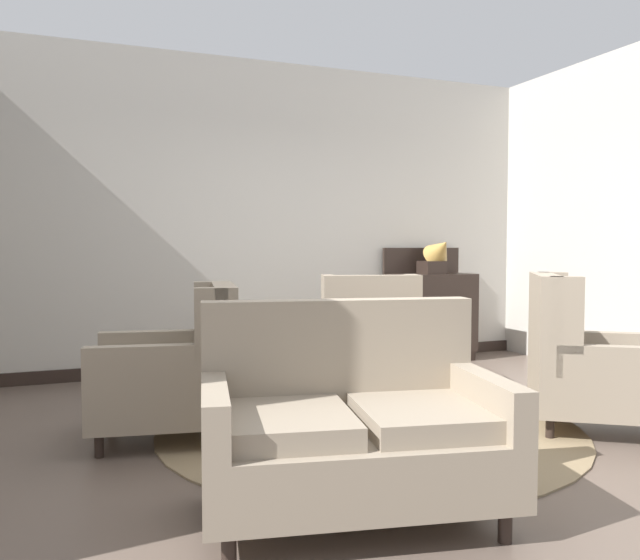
# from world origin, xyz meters

# --- Properties ---
(ground) EXTENTS (8.41, 8.41, 0.00)m
(ground) POSITION_xyz_m (0.00, 0.00, 0.00)
(ground) COLOR brown
(wall_back) EXTENTS (6.17, 0.08, 3.11)m
(wall_back) POSITION_xyz_m (0.00, 2.69, 1.55)
(wall_back) COLOR #BCB7AD
(wall_back) RESTS_ON ground
(wall_right) EXTENTS (0.08, 3.76, 3.11)m
(wall_right) POSITION_xyz_m (3.01, 0.81, 1.55)
(wall_right) COLOR #BCB7AD
(wall_right) RESTS_ON ground
(baseboard_back) EXTENTS (6.01, 0.03, 0.12)m
(baseboard_back) POSITION_xyz_m (0.00, 2.63, 0.06)
(baseboard_back) COLOR black
(baseboard_back) RESTS_ON ground
(area_rug) EXTENTS (2.87, 2.87, 0.01)m
(area_rug) POSITION_xyz_m (0.00, 0.30, 0.01)
(area_rug) COLOR #847051
(area_rug) RESTS_ON ground
(coffee_table) EXTENTS (0.96, 0.96, 0.50)m
(coffee_table) POSITION_xyz_m (0.14, 0.42, 0.42)
(coffee_table) COLOR black
(coffee_table) RESTS_ON ground
(porcelain_vase) EXTENTS (0.15, 0.15, 0.34)m
(porcelain_vase) POSITION_xyz_m (0.09, 0.40, 0.66)
(porcelain_vase) COLOR #384C93
(porcelain_vase) RESTS_ON coffee_table
(settee) EXTENTS (1.48, 1.06, 0.98)m
(settee) POSITION_xyz_m (-0.70, -0.94, 0.41)
(settee) COLOR gray
(settee) RESTS_ON ground
(armchair_far_left) EXTENTS (1.19, 1.16, 1.06)m
(armchair_far_left) POSITION_xyz_m (1.38, -0.27, 0.43)
(armchair_far_left) COLOR gray
(armchair_far_left) RESTS_ON ground
(armchair_foreground_right) EXTENTS (1.02, 0.90, 1.00)m
(armchair_foreground_right) POSITION_xyz_m (-1.25, 0.55, 0.42)
(armchair_foreground_right) COLOR gray
(armchair_foreground_right) RESTS_ON ground
(armchair_back_corner) EXTENTS (1.03, 1.07, 1.00)m
(armchair_back_corner) POSITION_xyz_m (0.54, 1.46, 0.42)
(armchair_back_corner) COLOR gray
(armchair_back_corner) RESTS_ON ground
(sideboard) EXTENTS (0.95, 0.44, 1.23)m
(sideboard) POSITION_xyz_m (1.76, 2.39, 0.54)
(sideboard) COLOR black
(sideboard) RESTS_ON ground
(gramophone) EXTENTS (0.33, 0.39, 0.46)m
(gramophone) POSITION_xyz_m (1.81, 2.31, 1.16)
(gramophone) COLOR black
(gramophone) RESTS_ON sideboard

